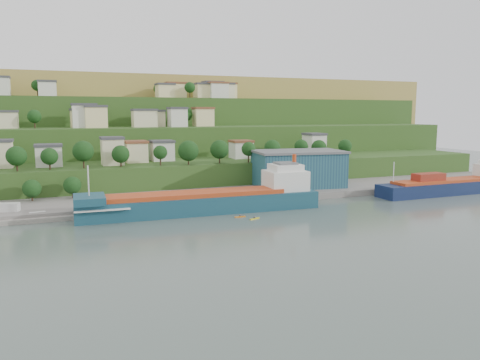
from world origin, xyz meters
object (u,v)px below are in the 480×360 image
cargo_ship_near (209,202)px  caravan (6,209)px  warehouse (298,168)px  cargo_ship_far (453,186)px  kayak_orange (240,216)px

cargo_ship_near → caravan: cargo_ship_near is taller
cargo_ship_near → warehouse: size_ratio=2.07×
cargo_ship_near → cargo_ship_far: bearing=0.9°
cargo_ship_near → kayak_orange: (5.50, -9.63, -2.58)m
warehouse → kayak_orange: 46.90m
cargo_ship_far → caravan: (-141.95, 14.12, 0.29)m
warehouse → cargo_ship_far: bearing=-17.5°
cargo_ship_near → caravan: (-52.83, 11.89, -0.12)m
warehouse → caravan: (-92.93, -9.07, -5.75)m
cargo_ship_near → kayak_orange: cargo_ship_near is taller
caravan → kayak_orange: bearing=-6.2°
cargo_ship_near → caravan: size_ratio=10.81×
warehouse → caravan: size_ratio=5.23×
caravan → kayak_orange: size_ratio=2.08×
cargo_ship_far → kayak_orange: cargo_ship_far is taller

